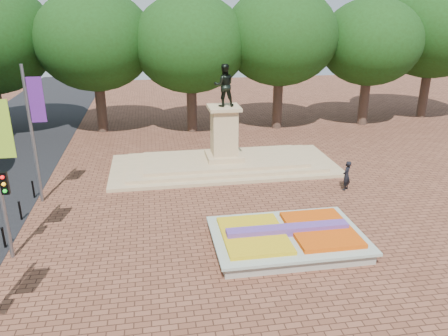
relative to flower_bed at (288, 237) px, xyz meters
name	(u,v)px	position (x,y,z in m)	size (l,w,h in m)	color
ground	(253,225)	(-1.03, 2.00, -0.38)	(90.00, 90.00, 0.00)	brown
flower_bed	(288,237)	(0.00, 0.00, 0.00)	(6.30, 4.30, 0.91)	gray
monument	(224,154)	(-1.03, 10.00, 0.50)	(14.00, 6.00, 6.40)	tan
tree_row_back	(232,45)	(1.31, 20.00, 6.29)	(44.80, 8.80, 10.43)	#35261D
pedestrian	(347,176)	(4.97, 5.28, 0.45)	(0.61, 0.40, 1.66)	black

